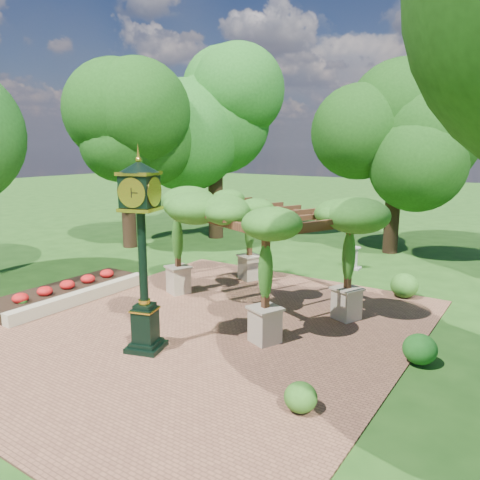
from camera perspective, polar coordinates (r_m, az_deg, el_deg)
The scene contains 13 objects.
ground at distance 12.06m, azimuth -6.78°, elevation -12.30°, with size 120.00×120.00×0.00m, color #1E4714.
brick_plaza at distance 12.77m, azimuth -3.82°, elevation -10.76°, with size 10.00×12.00×0.04m, color brown.
border_wall at distance 15.50m, azimuth -18.70°, elevation -6.60°, with size 0.35×5.00×0.40m, color #C6B793.
flower_bed at distance 16.20m, azimuth -20.65°, elevation -6.03°, with size 1.50×5.00×0.36m, color red.
pedestal_clock at distance 10.93m, azimuth -11.90°, elevation 0.06°, with size 1.12×1.12×4.56m.
pergola at distance 13.84m, azimuth 1.99°, elevation 3.22°, with size 6.42×5.28×3.48m.
sundial at distance 19.14m, azimuth 13.77°, elevation -2.31°, with size 0.52×0.52×0.90m.
shrub_front at distance 9.10m, azimuth 7.40°, elevation -18.47°, with size 0.62×0.62×0.56m, color #2D611B.
shrub_mid at distance 11.45m, azimuth 21.08°, elevation -12.31°, with size 0.76×0.76×0.68m, color #195518.
shrub_back at distance 15.97m, azimuth 19.41°, elevation -5.25°, with size 0.87×0.87×0.78m, color #306A1E.
tree_west_near at distance 22.85m, azimuth -13.85°, elevation 12.37°, with size 4.19×4.19×7.77m.
tree_west_far at distance 24.67m, azimuth -3.10°, elevation 15.42°, with size 5.06×5.06×9.54m.
tree_north at distance 22.08m, azimuth 18.59°, elevation 11.59°, with size 4.56×4.56×7.44m.
Camera 1 is at (7.26, -8.33, 4.85)m, focal length 35.00 mm.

